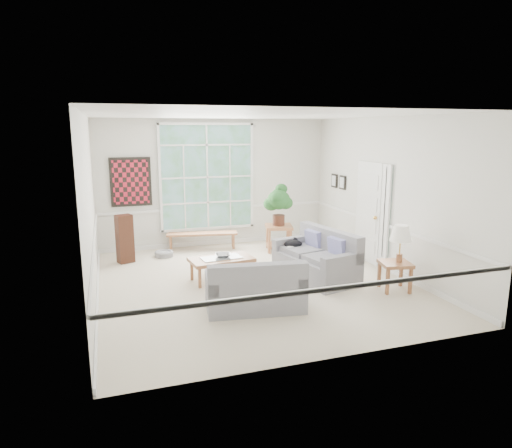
{
  "coord_description": "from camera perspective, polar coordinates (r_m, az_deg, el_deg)",
  "views": [
    {
      "loc": [
        -2.47,
        -7.6,
        2.77
      ],
      "look_at": [
        0.1,
        0.2,
        1.05
      ],
      "focal_mm": 32.0,
      "sensor_mm": 36.0,
      "label": 1
    }
  ],
  "objects": [
    {
      "name": "loveseat_front",
      "position": [
        7.14,
        -0.14,
        -7.49
      ],
      "size": [
        1.6,
        0.99,
        0.81
      ],
      "primitive_type": "cube",
      "rotation": [
        0.0,
        0.0,
        -0.15
      ],
      "color": "gray",
      "rests_on": "floor"
    },
    {
      "name": "ceiling",
      "position": [
        7.99,
        -0.24,
        13.48
      ],
      "size": [
        5.5,
        6.0,
        0.02
      ],
      "primitive_type": "cube",
      "color": "white",
      "rests_on": "ground"
    },
    {
      "name": "floor",
      "position": [
        8.46,
        -0.22,
        -7.32
      ],
      "size": [
        5.5,
        6.0,
        0.01
      ],
      "primitive_type": "cube",
      "color": "beige",
      "rests_on": "ground"
    },
    {
      "name": "table_lamp",
      "position": [
        8.21,
        17.57,
        -2.37
      ],
      "size": [
        0.44,
        0.44,
        0.65
      ],
      "primitive_type": null,
      "rotation": [
        0.0,
        0.0,
        0.2
      ],
      "color": "white",
      "rests_on": "side_table"
    },
    {
      "name": "houseplant",
      "position": [
        10.38,
        2.85,
        2.44
      ],
      "size": [
        0.79,
        0.79,
        0.96
      ],
      "primitive_type": null,
      "rotation": [
        0.0,
        0.0,
        -0.66
      ],
      "color": "#205222",
      "rests_on": "end_table"
    },
    {
      "name": "wall_art",
      "position": [
        10.63,
        -15.38,
        5.09
      ],
      "size": [
        0.9,
        0.06,
        1.1
      ],
      "primitive_type": "cube",
      "color": "maroon",
      "rests_on": "wall_back"
    },
    {
      "name": "wall_frame_far",
      "position": [
        11.11,
        9.72,
        5.36
      ],
      "size": [
        0.04,
        0.26,
        0.32
      ],
      "primitive_type": "cube",
      "color": "black",
      "rests_on": "wall_right"
    },
    {
      "name": "end_table",
      "position": [
        10.52,
        2.85,
        -1.76
      ],
      "size": [
        0.73,
        0.73,
        0.6
      ],
      "primitive_type": "cube",
      "rotation": [
        0.0,
        0.0,
        -0.26
      ],
      "color": "#975D39",
      "rests_on": "floor"
    },
    {
      "name": "cat",
      "position": [
        9.02,
        4.66,
        -2.45
      ],
      "size": [
        0.46,
        0.43,
        0.18
      ],
      "primitive_type": "ellipsoid",
      "rotation": [
        0.0,
        0.0,
        0.63
      ],
      "color": "black",
      "rests_on": "loveseat_right"
    },
    {
      "name": "wall_back",
      "position": [
        10.96,
        -5.11,
        5.13
      ],
      "size": [
        5.5,
        0.02,
        3.0
      ],
      "primitive_type": "cube",
      "color": "silver",
      "rests_on": "ground"
    },
    {
      "name": "window_back",
      "position": [
        10.86,
        -6.11,
        5.84
      ],
      "size": [
        2.3,
        0.08,
        2.4
      ],
      "primitive_type": "cube",
      "color": "white",
      "rests_on": "wall_back"
    },
    {
      "name": "pet_bed",
      "position": [
        10.3,
        -11.41,
        -3.66
      ],
      "size": [
        0.54,
        0.54,
        0.12
      ],
      "primitive_type": "cylinder",
      "rotation": [
        0.0,
        0.0,
        -0.36
      ],
      "color": "gray",
      "rests_on": "floor"
    },
    {
      "name": "wall_right",
      "position": [
        9.31,
        16.12,
        3.52
      ],
      "size": [
        0.02,
        6.0,
        3.0
      ],
      "primitive_type": "cube",
      "color": "silver",
      "rests_on": "ground"
    },
    {
      "name": "floor_speaker",
      "position": [
        9.94,
        -16.09,
        -1.79
      ],
      "size": [
        0.38,
        0.34,
        1.02
      ],
      "primitive_type": "cube",
      "rotation": [
        0.0,
        0.0,
        0.34
      ],
      "color": "#391C12",
      "rests_on": "floor"
    },
    {
      "name": "wall_frame_near",
      "position": [
        10.76,
        10.72,
        5.11
      ],
      "size": [
        0.04,
        0.26,
        0.32
      ],
      "primitive_type": "cube",
      "color": "black",
      "rests_on": "wall_right"
    },
    {
      "name": "pewter_bowl",
      "position": [
        8.5,
        -4.14,
        -3.89
      ],
      "size": [
        0.4,
        0.4,
        0.08
      ],
      "primitive_type": "imported",
      "rotation": [
        0.0,
        0.0,
        -0.18
      ],
      "color": "gray",
      "rests_on": "coffee_table"
    },
    {
      "name": "side_table",
      "position": [
        8.34,
        16.93,
        -6.26
      ],
      "size": [
        0.6,
        0.6,
        0.51
      ],
      "primitive_type": "cube",
      "rotation": [
        0.0,
        0.0,
        -0.23
      ],
      "color": "#975D39",
      "rests_on": "floor"
    },
    {
      "name": "entry_door",
      "position": [
        9.85,
        13.83,
        1.43
      ],
      "size": [
        0.08,
        0.9,
        2.1
      ],
      "primitive_type": "cube",
      "color": "white",
      "rests_on": "floor"
    },
    {
      "name": "loveseat_right",
      "position": [
        8.64,
        7.45,
        -3.82
      ],
      "size": [
        1.21,
        1.83,
        0.91
      ],
      "primitive_type": "cube",
      "rotation": [
        0.0,
        0.0,
        0.21
      ],
      "color": "gray",
      "rests_on": "floor"
    },
    {
      "name": "coffee_table",
      "position": [
        8.53,
        -4.33,
        -5.64
      ],
      "size": [
        1.21,
        0.75,
        0.43
      ],
      "primitive_type": "cube",
      "rotation": [
        0.0,
        0.0,
        0.11
      ],
      "color": "#975D39",
      "rests_on": "floor"
    },
    {
      "name": "wall_front",
      "position": [
        5.37,
        9.72,
        -2.02
      ],
      "size": [
        5.5,
        0.02,
        3.0
      ],
      "primitive_type": "cube",
      "color": "silver",
      "rests_on": "ground"
    },
    {
      "name": "window_bench",
      "position": [
        10.77,
        -6.74,
        -2.11
      ],
      "size": [
        1.67,
        0.61,
        0.38
      ],
      "primitive_type": "cube",
      "rotation": [
        0.0,
        0.0,
        -0.18
      ],
      "color": "#975D39",
      "rests_on": "floor"
    },
    {
      "name": "door_sidelight",
      "position": [
        9.32,
        15.9,
        1.36
      ],
      "size": [
        0.08,
        0.26,
        1.9
      ],
      "primitive_type": "cube",
      "color": "white",
      "rests_on": "wall_right"
    },
    {
      "name": "wall_left",
      "position": [
        7.71,
        -20.06,
        1.62
      ],
      "size": [
        0.02,
        6.0,
        3.0
      ],
      "primitive_type": "cube",
      "color": "silver",
      "rests_on": "ground"
    }
  ]
}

